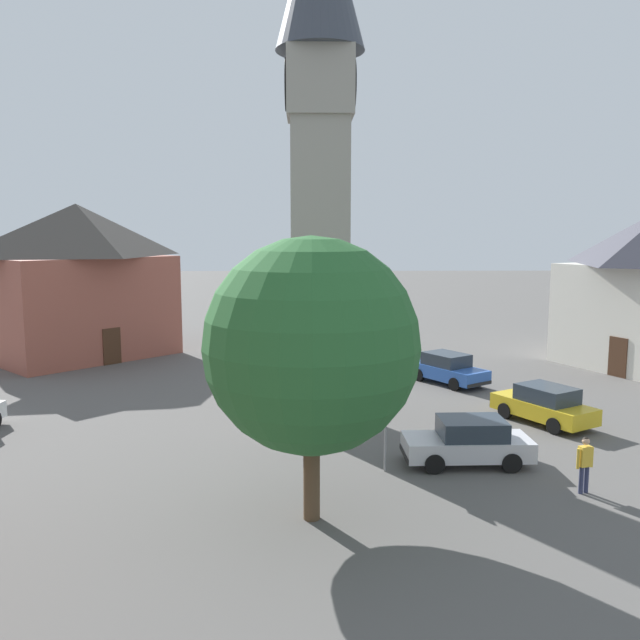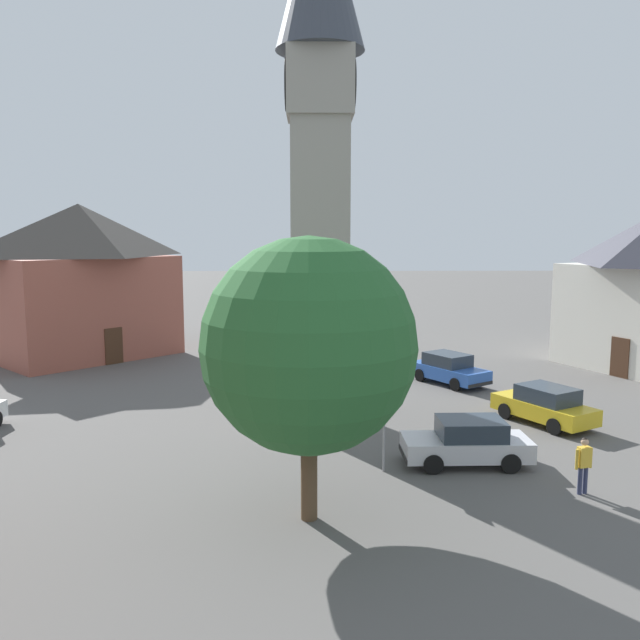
{
  "view_description": "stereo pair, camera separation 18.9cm",
  "coord_description": "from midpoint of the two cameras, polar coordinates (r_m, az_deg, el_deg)",
  "views": [
    {
      "loc": [
        -25.57,
        0.6,
        7.59
      ],
      "look_at": [
        0.0,
        0.0,
        4.09
      ],
      "focal_mm": 36.4,
      "sensor_mm": 36.0,
      "label": 1
    },
    {
      "loc": [
        -25.57,
        0.41,
        7.59
      ],
      "look_at": [
        0.0,
        0.0,
        4.09
      ],
      "focal_mm": 36.4,
      "sensor_mm": 36.0,
      "label": 2
    }
  ],
  "objects": [
    {
      "name": "car_red_corner",
      "position": [
        33.19,
        11.0,
        -4.22
      ],
      "size": [
        4.38,
        3.67,
        1.53
      ],
      "color": "#2D5BB7",
      "rests_on": "ground"
    },
    {
      "name": "car_silver_kerb",
      "position": [
        39.01,
        -3.24,
        -2.29
      ],
      "size": [
        2.11,
        4.27,
        1.53
      ],
      "color": "black",
      "rests_on": "ground"
    },
    {
      "name": "car_black_far",
      "position": [
        22.1,
        12.64,
        -10.4
      ],
      "size": [
        1.86,
        4.15,
        1.53
      ],
      "color": "silver",
      "rests_on": "ground"
    },
    {
      "name": "tree",
      "position": [
        16.65,
        -1.09,
        -2.27
      ],
      "size": [
        5.61,
        5.61,
        7.5
      ],
      "color": "brown",
      "rests_on": "ground"
    },
    {
      "name": "ground_plane",
      "position": [
        26.68,
        -0.2,
        -8.73
      ],
      "size": [
        200.0,
        200.0,
        0.0
      ],
      "primitive_type": "plane",
      "color": "#565451"
    },
    {
      "name": "building_terrace_right",
      "position": [
        41.78,
        -20.53,
        3.36
      ],
      "size": [
        12.45,
        12.39,
        9.23
      ],
      "color": "#995142",
      "rests_on": "ground"
    },
    {
      "name": "pedestrian",
      "position": [
        20.69,
        22.01,
        -11.33
      ],
      "size": [
        0.31,
        0.54,
        1.69
      ],
      "color": "#2D3351",
      "rests_on": "ground"
    },
    {
      "name": "car_white_side",
      "position": [
        27.43,
        18.91,
        -7.05
      ],
      "size": [
        4.42,
        3.5,
        1.53
      ],
      "color": "gold",
      "rests_on": "ground"
    },
    {
      "name": "road_sign",
      "position": [
        20.73,
        5.52,
        -8.17
      ],
      "size": [
        0.6,
        0.07,
        2.8
      ],
      "color": "gray",
      "rests_on": "ground"
    },
    {
      "name": "clock_tower",
      "position": [
        25.98,
        -0.22,
        17.92
      ],
      "size": [
        3.39,
        3.39,
        20.77
      ],
      "color": "gray",
      "rests_on": "ground"
    }
  ]
}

